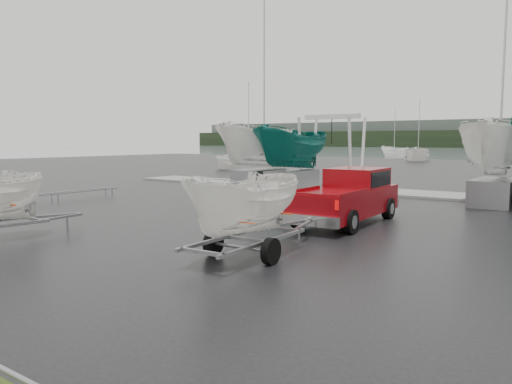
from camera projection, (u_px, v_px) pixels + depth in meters
ground_plane at (185, 224)px, 16.38m from camera, size 120.00×120.00×0.00m
dock at (354, 190)px, 26.86m from camera, size 30.00×3.00×0.12m
pickup_truck at (350, 194)px, 16.62m from camera, size 2.17×5.43×1.78m
trailer_hitched at (246, 153)px, 11.34m from camera, size 1.81×3.65×4.50m
boat_hoist at (331, 141)px, 27.38m from camera, size 3.30×2.18×4.12m
keelboat_0 at (259, 117)px, 27.65m from camera, size 2.51×3.20×10.68m
keelboat_1 at (293, 122)px, 26.65m from camera, size 2.32×3.20×7.27m
keelboat_2 at (499, 114)px, 20.59m from camera, size 2.39×3.20×10.56m
mast_rack_0 at (55, 193)px, 22.38m from camera, size 0.56×6.50×0.06m
moored_boat_0 at (249, 170)px, 45.92m from camera, size 3.27×3.24×11.17m
moored_boat_1 at (418, 161)px, 65.49m from camera, size 3.19×3.25×11.69m
moored_boat_4 at (394, 157)px, 79.97m from camera, size 3.84×3.83×11.56m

